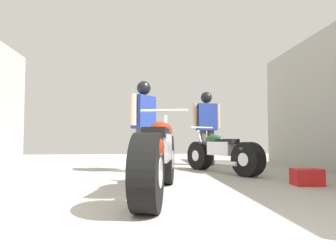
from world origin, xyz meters
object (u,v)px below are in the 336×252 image
at_px(mechanic_in_blue, 144,117).
at_px(mechanic_with_helmet, 207,121).
at_px(motorcycle_maroon_cruiser, 158,156).
at_px(red_toolbox, 307,177).
at_px(motorcycle_black_naked, 222,153).

bearing_deg(mechanic_in_blue, mechanic_with_helmet, 39.57).
distance_m(motorcycle_maroon_cruiser, red_toolbox, 2.07).
height_order(mechanic_in_blue, red_toolbox, mechanic_in_blue).
height_order(motorcycle_maroon_cruiser, mechanic_in_blue, mechanic_in_blue).
height_order(motorcycle_maroon_cruiser, red_toolbox, motorcycle_maroon_cruiser).
xyz_separation_m(motorcycle_maroon_cruiser, mechanic_in_blue, (-0.16, 2.22, 0.60)).
distance_m(motorcycle_black_naked, mechanic_with_helmet, 1.61).
xyz_separation_m(motorcycle_maroon_cruiser, mechanic_with_helmet, (1.30, 3.43, 0.61)).
distance_m(motorcycle_maroon_cruiser, mechanic_in_blue, 2.30).
bearing_deg(mechanic_with_helmet, motorcycle_maroon_cruiser, -110.80).
distance_m(mechanic_in_blue, red_toolbox, 2.88).
bearing_deg(mechanic_in_blue, motorcycle_black_naked, -9.86).
bearing_deg(motorcycle_black_naked, mechanic_in_blue, 170.14).
xyz_separation_m(motorcycle_maroon_cruiser, red_toolbox, (1.98, 0.52, -0.31)).
bearing_deg(mechanic_with_helmet, red_toolbox, -76.90).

